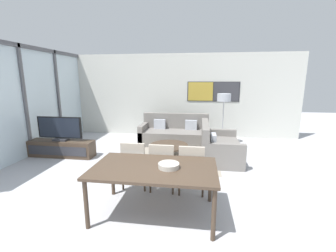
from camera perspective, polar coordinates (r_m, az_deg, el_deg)
The scene contains 15 objects.
ground_plane at distance 3.14m, azimuth -9.10°, elevation -27.08°, with size 24.00×24.00×0.00m, color #B2B2B7.
wall_back at distance 7.80m, azimuth 2.53°, elevation 7.75°, with size 8.12×0.09×2.80m.
window_wall_left at distance 6.65m, azimuth -32.84°, elevation 6.25°, with size 0.07×5.42×2.80m.
area_rug at distance 5.75m, azimuth 0.22°, elevation -8.07°, with size 2.46×1.95×0.01m.
tv_console at distance 6.43m, azimuth -25.38°, elevation -5.17°, with size 1.68×0.41×0.42m.
television at distance 6.31m, azimuth -25.80°, elevation -0.65°, with size 1.17×0.20×0.62m.
sofa_main at distance 6.96m, azimuth 1.73°, elevation -2.12°, with size 2.07×0.94×0.90m.
sofa_side at distance 5.74m, azimuth 12.31°, elevation -5.46°, with size 0.94×1.55×0.90m.
coffee_table at distance 5.67m, azimuth 0.22°, elevation -5.58°, with size 0.96×0.96×0.35m.
dining_table at distance 3.29m, azimuth -3.49°, elevation -11.33°, with size 1.77×1.04×0.74m.
dining_chair_left at distance 4.15m, azimuth -8.37°, elevation -8.91°, with size 0.46×0.46×0.88m.
dining_chair_centre at distance 4.01m, azimuth -1.40°, elevation -9.56°, with size 0.46×0.46×0.88m.
dining_chair_right at distance 3.94m, azimuth 6.01°, elevation -10.01°, with size 0.46×0.46×0.88m.
fruit_bowl at distance 3.21m, azimuth 0.20°, elevation -9.93°, with size 0.30×0.30×0.07m.
floor_lamp at distance 6.82m, azimuth 14.00°, elevation 6.25°, with size 0.39×0.39×1.54m.
Camera 1 is at (0.77, -2.32, 1.97)m, focal length 24.00 mm.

